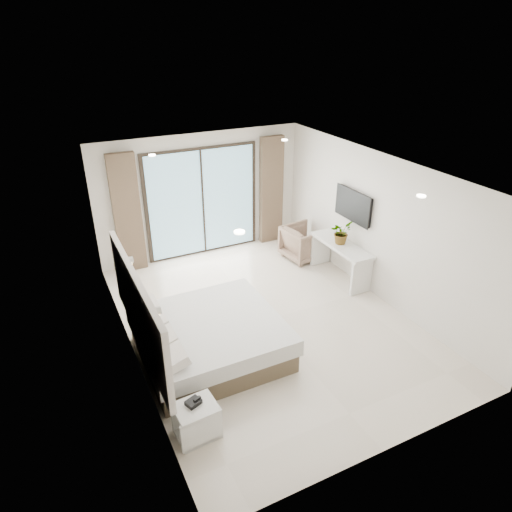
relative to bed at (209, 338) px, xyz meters
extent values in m
plane|color=beige|center=(1.24, 0.43, -0.31)|extent=(6.20, 6.20, 0.00)
cube|color=silver|center=(1.24, 3.53, 1.04)|extent=(4.60, 0.02, 2.70)
cube|color=silver|center=(1.24, -2.67, 1.04)|extent=(4.60, 0.02, 2.70)
cube|color=silver|center=(-1.06, 0.43, 1.04)|extent=(0.02, 6.20, 2.70)
cube|color=silver|center=(3.54, 0.43, 1.04)|extent=(0.02, 6.20, 2.70)
cube|color=white|center=(1.24, 0.43, 2.39)|extent=(4.60, 6.20, 0.02)
cube|color=beige|center=(-1.01, 0.00, 0.84)|extent=(0.08, 3.00, 1.20)
cube|color=black|center=(3.49, 1.13, 1.24)|extent=(0.06, 1.00, 0.58)
cube|color=black|center=(3.45, 1.13, 1.24)|extent=(0.02, 1.04, 0.62)
cube|color=black|center=(1.24, 3.50, 0.89)|extent=(2.56, 0.04, 2.42)
cube|color=#8EC9E3|center=(1.24, 3.47, 0.89)|extent=(2.40, 0.01, 2.30)
cube|color=brown|center=(-0.41, 3.39, 0.94)|extent=(0.55, 0.14, 2.50)
cube|color=brown|center=(2.89, 3.39, 0.94)|extent=(0.55, 0.14, 2.50)
cylinder|color=white|center=(-0.06, -1.37, 2.37)|extent=(0.12, 0.12, 0.02)
cylinder|color=white|center=(2.54, -1.37, 2.37)|extent=(0.12, 0.12, 0.02)
cylinder|color=white|center=(-0.06, 2.23, 2.37)|extent=(0.12, 0.12, 0.02)
cylinder|color=white|center=(2.54, 2.23, 2.37)|extent=(0.12, 0.12, 0.02)
cube|color=brown|center=(0.02, 0.00, -0.15)|extent=(2.06, 1.96, 0.33)
cube|color=silver|center=(0.02, 0.00, 0.15)|extent=(2.14, 2.04, 0.27)
cube|color=white|center=(-0.71, -0.67, 0.35)|extent=(0.28, 0.41, 0.14)
cube|color=white|center=(-0.71, -0.23, 0.35)|extent=(0.28, 0.41, 0.14)
cube|color=white|center=(-0.71, 0.23, 0.35)|extent=(0.28, 0.41, 0.14)
cube|color=white|center=(-0.71, 0.67, 0.35)|extent=(0.28, 0.41, 0.14)
cube|color=silver|center=(-0.72, -1.41, 0.14)|extent=(0.55, 0.46, 0.05)
cube|color=silver|center=(-0.72, -1.41, -0.29)|extent=(0.55, 0.46, 0.05)
cube|color=silver|center=(-0.72, -1.60, -0.08)|extent=(0.52, 0.08, 0.43)
cube|color=silver|center=(-0.72, -1.22, -0.08)|extent=(0.52, 0.08, 0.43)
cube|color=black|center=(-0.72, -1.36, 0.19)|extent=(0.22, 0.19, 0.06)
cube|color=silver|center=(3.28, 1.13, 0.43)|extent=(0.48, 1.54, 0.06)
cube|color=silver|center=(3.28, 0.44, 0.04)|extent=(0.46, 0.06, 0.71)
cube|color=silver|center=(3.28, 1.82, 0.04)|extent=(0.46, 0.06, 0.71)
imported|color=#33662D|center=(3.28, 1.18, 0.64)|extent=(0.57, 0.60, 0.36)
imported|color=#947160|center=(3.09, 2.23, 0.10)|extent=(0.84, 0.89, 0.82)
camera|label=1|loc=(-1.89, -5.47, 4.36)|focal=32.00mm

